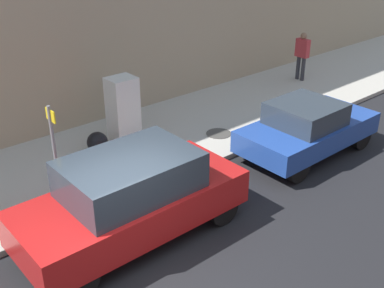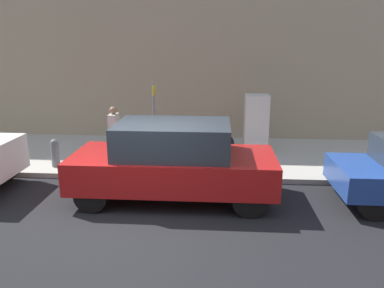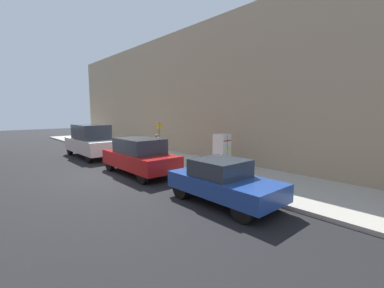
% 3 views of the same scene
% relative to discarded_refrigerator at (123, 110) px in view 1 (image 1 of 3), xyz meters
% --- Properties ---
extents(ground_plane, '(80.00, 80.00, 0.00)m').
position_rel_discarded_refrigerator_xyz_m(ground_plane, '(4.49, -2.74, -1.01)').
color(ground_plane, black).
extents(sidewalk_slab, '(4.09, 44.00, 0.14)m').
position_rel_discarded_refrigerator_xyz_m(sidewalk_slab, '(0.43, -2.74, -0.95)').
color(sidewalk_slab, '#B2ADA0').
rests_on(sidewalk_slab, ground).
extents(discarded_refrigerator, '(0.62, 0.73, 1.75)m').
position_rel_discarded_refrigerator_xyz_m(discarded_refrigerator, '(0.00, 0.00, 0.00)').
color(discarded_refrigerator, silver).
rests_on(discarded_refrigerator, sidewalk_slab).
extents(manhole_cover, '(0.70, 0.70, 0.02)m').
position_rel_discarded_refrigerator_xyz_m(manhole_cover, '(1.39, 2.18, -0.87)').
color(manhole_cover, '#47443F').
rests_on(manhole_cover, sidewalk_slab).
extents(street_sign_post, '(0.36, 0.07, 2.30)m').
position_rel_discarded_refrigerator_xyz_m(street_sign_post, '(1.91, -2.82, 0.42)').
color(street_sign_post, slate).
rests_on(street_sign_post, sidewalk_slab).
extents(trash_bag, '(0.54, 0.54, 0.54)m').
position_rel_discarded_refrigerator_xyz_m(trash_bag, '(0.15, -0.92, -0.61)').
color(trash_bag, black).
rests_on(trash_bag, sidewalk_slab).
extents(pedestrian_walking_far, '(0.50, 0.23, 1.72)m').
position_rel_discarded_refrigerator_xyz_m(pedestrian_walking_far, '(-0.08, 7.62, 0.12)').
color(pedestrian_walking_far, '#333338').
rests_on(pedestrian_walking_far, sidewalk_slab).
extents(parked_suv_red, '(1.87, 4.44, 1.75)m').
position_rel_discarded_refrigerator_xyz_m(parked_suv_red, '(3.53, -2.13, -0.12)').
color(parked_suv_red, red).
rests_on(parked_suv_red, ground).
extents(parked_hatchback_blue, '(1.76, 3.85, 1.45)m').
position_rel_discarded_refrigerator_xyz_m(parked_hatchback_blue, '(3.53, 3.24, -0.27)').
color(parked_hatchback_blue, '#23479E').
rests_on(parked_hatchback_blue, ground).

